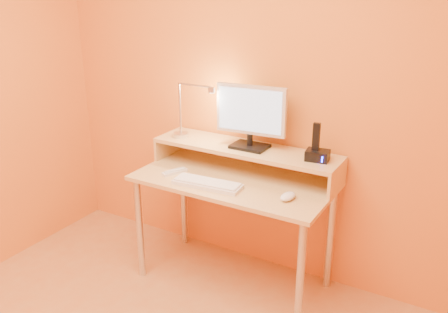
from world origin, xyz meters
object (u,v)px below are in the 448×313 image
Objects in this scene: phone_dock at (317,155)px; remote_control at (175,172)px; monitor_panel at (251,110)px; mouse at (288,196)px; lamp_base at (181,135)px; keyboard at (207,184)px.

phone_dock reaches higher than remote_control.
monitor_panel is 3.72× the size of mouse.
lamp_base is 0.51m from keyboard.
mouse is at bearing -111.54° from phone_dock.
phone_dock is 0.88m from remote_control.
remote_control is (-0.76, 0.00, -0.01)m from mouse.
keyboard is 3.50× the size of mouse.
monitor_panel is 3.37× the size of phone_dock.
lamp_base is at bearing 174.79° from phone_dock.
keyboard reaches higher than remote_control.
phone_dock is at bearing 25.34° from keyboard.
mouse is (0.48, 0.06, 0.01)m from keyboard.
remote_control is at bearing -171.67° from mouse.
keyboard is 0.48m from mouse.
keyboard is 0.29m from remote_control.
lamp_base is 0.77× the size of phone_dock.
lamp_base is 0.93m from phone_dock.
keyboard is at bearing 10.45° from remote_control.
phone_dock is at bearing -6.71° from monitor_panel.
remote_control is (-0.39, -0.26, -0.39)m from monitor_panel.
phone_dock reaches higher than mouse.
remote_control is (0.10, -0.22, -0.16)m from lamp_base.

